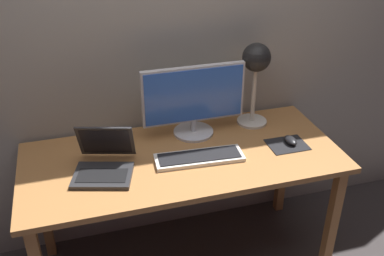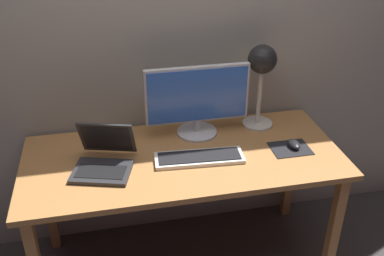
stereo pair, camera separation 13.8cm
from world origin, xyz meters
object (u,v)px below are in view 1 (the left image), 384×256
object	(u,v)px
desk_lamp	(256,66)
mouse	(291,140)
keyboard_main	(199,157)
monitor	(194,99)
laptop	(104,159)

from	to	relation	value
desk_lamp	mouse	size ratio (longest dim) A/B	4.89
mouse	keyboard_main	bearing A→B (deg)	-178.66
monitor	laptop	size ratio (longest dim) A/B	1.59
keyboard_main	monitor	bearing A→B (deg)	79.96
laptop	mouse	size ratio (longest dim) A/B	3.62
laptop	desk_lamp	size ratio (longest dim) A/B	0.74
monitor	desk_lamp	bearing A→B (deg)	3.93
monitor	laptop	world-z (taller)	monitor
keyboard_main	desk_lamp	xyz separation A→B (m)	(0.40, 0.28, 0.33)
laptop	mouse	world-z (taller)	laptop
keyboard_main	mouse	xyz separation A→B (m)	(0.50, 0.01, 0.01)
monitor	laptop	distance (m)	0.57
desk_lamp	mouse	bearing A→B (deg)	-68.71
monitor	desk_lamp	world-z (taller)	desk_lamp
keyboard_main	laptop	xyz separation A→B (m)	(-0.46, 0.04, 0.05)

